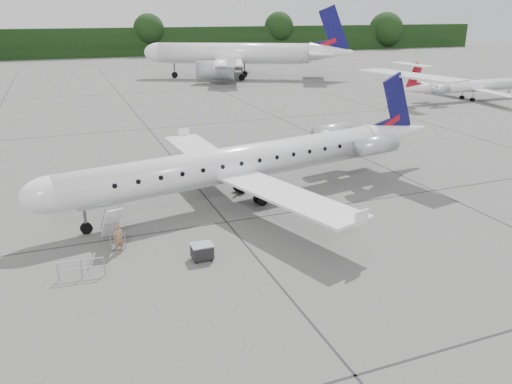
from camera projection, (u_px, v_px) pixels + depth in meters
name	position (u px, v px, depth m)	size (l,w,h in m)	color
ground	(317.00, 232.00, 30.24)	(320.00, 320.00, 0.00)	#62625F
treeline	(104.00, 43.00, 142.68)	(260.00, 4.00, 8.00)	black
main_regional_jet	(235.00, 147.00, 33.77)	(30.76, 22.14, 7.89)	white
airstair	(112.00, 224.00, 28.28)	(0.85, 2.13, 2.47)	white
passenger	(119.00, 238.00, 27.45)	(0.60, 0.39, 1.65)	#866549
safety_railing	(81.00, 269.00, 24.84)	(2.20, 0.08, 1.00)	#94979C
baggage_cart	(202.00, 251.00, 26.72)	(1.10, 0.89, 0.95)	black
bg_narrowbody	(233.00, 43.00, 96.10)	(37.56, 27.05, 13.49)	white
bg_regional_right	(474.00, 80.00, 73.90)	(22.13, 15.93, 5.80)	white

